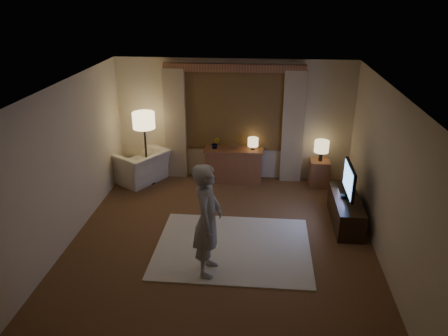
# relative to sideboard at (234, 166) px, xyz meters

# --- Properties ---
(room) EXTENTS (5.04, 5.54, 2.64)m
(room) POSITION_rel_sideboard_xyz_m (-0.03, -2.00, 0.98)
(room) COLOR brown
(room) RESTS_ON ground
(rug) EXTENTS (2.50, 2.00, 0.02)m
(rug) POSITION_rel_sideboard_xyz_m (0.18, -2.64, -0.34)
(rug) COLOR beige
(rug) RESTS_ON floor
(sideboard) EXTENTS (1.20, 0.40, 0.70)m
(sideboard) POSITION_rel_sideboard_xyz_m (0.00, 0.00, 0.00)
(sideboard) COLOR brown
(sideboard) RESTS_ON floor
(picture_frame) EXTENTS (0.16, 0.02, 0.20)m
(picture_frame) POSITION_rel_sideboard_xyz_m (0.00, 0.00, 0.45)
(picture_frame) COLOR brown
(picture_frame) RESTS_ON sideboard
(plant) EXTENTS (0.17, 0.13, 0.30)m
(plant) POSITION_rel_sideboard_xyz_m (-0.40, 0.00, 0.50)
(plant) COLOR #999999
(plant) RESTS_ON sideboard
(table_lamp_sideboard) EXTENTS (0.22, 0.22, 0.30)m
(table_lamp_sideboard) POSITION_rel_sideboard_xyz_m (0.40, 0.00, 0.55)
(table_lamp_sideboard) COLOR black
(table_lamp_sideboard) RESTS_ON sideboard
(floor_lamp) EXTENTS (0.46, 0.46, 1.57)m
(floor_lamp) POSITION_rel_sideboard_xyz_m (-1.85, -0.27, 0.97)
(floor_lamp) COLOR black
(floor_lamp) RESTS_ON floor
(armchair) EXTENTS (1.34, 1.38, 0.69)m
(armchair) POSITION_rel_sideboard_xyz_m (-2.01, -0.19, -0.01)
(armchair) COLOR #EDE2C3
(armchair) RESTS_ON floor
(side_table) EXTENTS (0.40, 0.40, 0.56)m
(side_table) POSITION_rel_sideboard_xyz_m (1.82, -0.05, -0.07)
(side_table) COLOR brown
(side_table) RESTS_ON floor
(table_lamp_side) EXTENTS (0.30, 0.30, 0.44)m
(table_lamp_side) POSITION_rel_sideboard_xyz_m (1.82, -0.05, 0.52)
(table_lamp_side) COLOR black
(table_lamp_side) RESTS_ON side_table
(tv_stand) EXTENTS (0.45, 1.40, 0.50)m
(tv_stand) POSITION_rel_sideboard_xyz_m (2.12, -1.65, -0.10)
(tv_stand) COLOR black
(tv_stand) RESTS_ON floor
(tv) EXTENTS (0.21, 0.87, 0.63)m
(tv) POSITION_rel_sideboard_xyz_m (2.12, -1.65, 0.50)
(tv) COLOR black
(tv) RESTS_ON tv_stand
(person) EXTENTS (0.45, 0.65, 1.72)m
(person) POSITION_rel_sideboard_xyz_m (-0.14, -3.32, 0.53)
(person) COLOR #A19D94
(person) RESTS_ON rug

